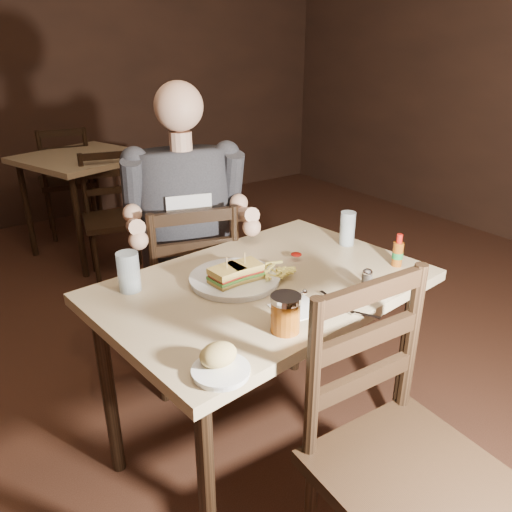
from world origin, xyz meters
TOP-DOWN VIEW (x-y plane):
  - room_shell at (0.00, 0.00)m, footprint 7.00×7.00m
  - main_table at (-0.08, 0.04)m, footprint 1.21×0.88m
  - bg_table at (0.05, 2.50)m, footprint 1.01×1.01m
  - chair_far at (-0.06, 0.67)m, footprint 0.54×0.57m
  - chair_near at (-0.11, -0.66)m, footprint 0.48×0.52m
  - bg_chair_far at (0.05, 3.05)m, footprint 0.49×0.53m
  - bg_chair_near at (0.05, 1.95)m, footprint 0.48×0.51m
  - diner at (-0.07, 0.63)m, footprint 0.63×0.56m
  - dinner_plate at (-0.17, 0.10)m, footprint 0.34×0.34m
  - sandwich_left at (-0.22, 0.07)m, footprint 0.12×0.10m
  - sandwich_right at (-0.15, 0.07)m, footprint 0.11×0.09m
  - fries_pile at (-0.06, 0.05)m, footprint 0.25×0.19m
  - ketchup_dollop at (0.13, 0.12)m, footprint 0.05×0.05m
  - glass_left at (-0.49, 0.25)m, footprint 0.08×0.08m
  - glass_right at (0.40, 0.13)m, footprint 0.07×0.07m
  - hot_sauce at (0.41, -0.13)m, footprint 0.04×0.04m
  - salt_shaker at (0.20, -0.27)m, footprint 0.04×0.04m
  - pepper_shaker at (0.18, -0.20)m, footprint 0.04×0.04m
  - syrup_dispenser at (-0.22, -0.25)m, footprint 0.10×0.10m
  - napkin at (-0.11, -0.17)m, footprint 0.16×0.15m
  - knife at (0.01, -0.29)m, footprint 0.10×0.17m
  - fork at (0.01, -0.22)m, footprint 0.03×0.17m
  - side_plate at (-0.48, -0.32)m, footprint 0.16×0.16m
  - bread_roll at (-0.47, -0.29)m, footprint 0.11×0.09m

SIDE VIEW (x-z plane):
  - bg_chair_near at x=0.05m, z-range 0.00..0.85m
  - bg_chair_far at x=0.05m, z-range 0.00..0.91m
  - chair_far at x=-0.06m, z-range 0.00..0.92m
  - chair_near at x=-0.11m, z-range 0.00..0.98m
  - bg_table at x=0.05m, z-range 0.30..1.07m
  - main_table at x=-0.08m, z-range 0.30..1.07m
  - napkin at x=-0.11m, z-range 0.77..0.77m
  - knife at x=0.01m, z-range 0.77..0.78m
  - side_plate at x=-0.48m, z-range 0.77..0.78m
  - fork at x=0.01m, z-range 0.77..0.78m
  - dinner_plate at x=-0.17m, z-range 0.77..0.79m
  - ketchup_dollop at x=0.13m, z-range 0.79..0.80m
  - salt_shaker at x=0.20m, z-range 0.77..0.83m
  - pepper_shaker at x=0.18m, z-range 0.77..0.84m
  - fries_pile at x=-0.06m, z-range 0.79..0.82m
  - bread_roll at x=-0.47m, z-range 0.78..0.84m
  - syrup_dispenser at x=-0.22m, z-range 0.77..0.88m
  - hot_sauce at x=0.41m, z-range 0.77..0.90m
  - sandwich_right at x=-0.15m, z-range 0.79..0.88m
  - sandwich_left at x=-0.22m, z-range 0.79..0.88m
  - glass_left at x=-0.49m, z-range 0.77..0.91m
  - glass_right at x=0.40m, z-range 0.77..0.91m
  - diner at x=-0.07m, z-range 0.48..1.40m
  - room_shell at x=0.00m, z-range -2.10..4.90m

